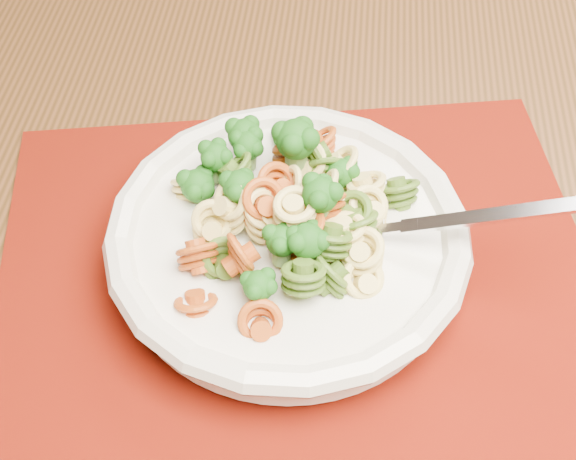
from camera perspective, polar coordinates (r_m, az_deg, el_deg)
The scene contains 5 objects.
dining_table at distance 0.73m, azimuth 5.77°, elevation 0.09°, with size 1.55×1.32×0.73m.
placemat at distance 0.56m, azimuth 0.67°, elevation -2.95°, with size 0.41×0.32×0.00m, color #621404.
pasta_bowl at distance 0.54m, azimuth 0.00°, elevation -0.76°, with size 0.25×0.25×0.05m.
pasta_broccoli_heap at distance 0.53m, azimuth 0.00°, elevation 0.42°, with size 0.21×0.21×0.06m, color #DEC16D, non-canonical shape.
fork at distance 0.53m, azimuth 5.43°, elevation -0.14°, with size 0.19×0.02×0.01m, color silver, non-canonical shape.
Camera 1 is at (-0.10, -0.48, 1.18)m, focal length 50.00 mm.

